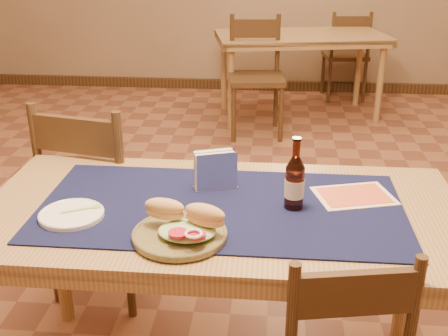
# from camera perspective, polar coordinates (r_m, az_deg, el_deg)

# --- Properties ---
(main_table) EXTENTS (1.60, 0.80, 0.75)m
(main_table) POSITION_cam_1_polar(r_m,az_deg,el_deg) (1.91, -0.27, -6.23)
(main_table) COLOR #A1804C
(main_table) RESTS_ON ground
(placemat) EXTENTS (1.20, 0.60, 0.01)m
(placemat) POSITION_cam_1_polar(r_m,az_deg,el_deg) (1.87, -0.28, -3.95)
(placemat) COLOR #0F123A
(placemat) RESTS_ON main_table
(baseboard) EXTENTS (6.00, 7.00, 0.10)m
(baseboard) POSITION_cam_1_polar(r_m,az_deg,el_deg) (2.91, 1.27, -9.14)
(baseboard) COLOR #472F19
(baseboard) RESTS_ON ground
(back_table) EXTENTS (1.59, 1.01, 0.75)m
(back_table) POSITION_cam_1_polar(r_m,az_deg,el_deg) (5.13, 7.80, 12.44)
(back_table) COLOR #A1804C
(back_table) RESTS_ON ground
(chair_main_far) EXTENTS (0.53, 0.53, 0.96)m
(chair_main_far) POSITION_cam_1_polar(r_m,az_deg,el_deg) (2.57, -12.33, -2.85)
(chair_main_far) COLOR #472F19
(chair_main_far) RESTS_ON ground
(chair_back_near) EXTENTS (0.49, 0.49, 0.96)m
(chair_back_near) POSITION_cam_1_polar(r_m,az_deg,el_deg) (4.67, 3.25, 9.47)
(chair_back_near) COLOR #472F19
(chair_back_near) RESTS_ON ground
(chair_back_far) EXTENTS (0.45, 0.45, 0.88)m
(chair_back_far) POSITION_cam_1_polar(r_m,az_deg,el_deg) (5.80, 12.29, 11.25)
(chair_back_far) COLOR #472F19
(chair_back_far) RESTS_ON ground
(sandwich_plate) EXTENTS (0.29, 0.28, 0.11)m
(sandwich_plate) POSITION_cam_1_polar(r_m,az_deg,el_deg) (1.67, -4.24, -6.16)
(sandwich_plate) COLOR olive
(sandwich_plate) RESTS_ON placemat
(side_plate) EXTENTS (0.21, 0.21, 0.02)m
(side_plate) POSITION_cam_1_polar(r_m,az_deg,el_deg) (1.86, -15.24, -4.53)
(side_plate) COLOR white
(side_plate) RESTS_ON placemat
(fork) EXTENTS (0.12, 0.07, 0.00)m
(fork) POSITION_cam_1_polar(r_m,az_deg,el_deg) (1.87, -13.96, -4.04)
(fork) COLOR #8AC069
(fork) RESTS_ON side_plate
(beer_bottle) EXTENTS (0.06, 0.06, 0.24)m
(beer_bottle) POSITION_cam_1_polar(r_m,az_deg,el_deg) (1.83, 7.18, -1.47)
(beer_bottle) COLOR #4B180D
(beer_bottle) RESTS_ON placemat
(napkin_holder) EXTENTS (0.17, 0.10, 0.14)m
(napkin_holder) POSITION_cam_1_polar(r_m,az_deg,el_deg) (1.97, -0.87, -0.30)
(napkin_holder) COLOR silver
(napkin_holder) RESTS_ON placemat
(menu_card) EXTENTS (0.30, 0.25, 0.01)m
(menu_card) POSITION_cam_1_polar(r_m,az_deg,el_deg) (1.98, 13.07, -2.76)
(menu_card) COLOR beige
(menu_card) RESTS_ON placemat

